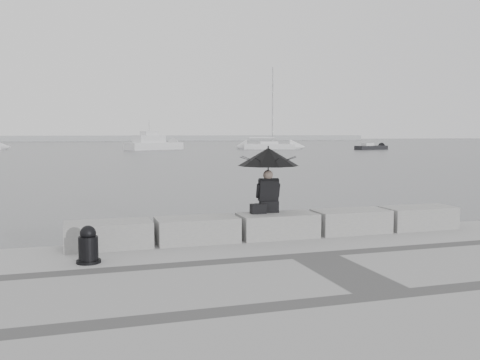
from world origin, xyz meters
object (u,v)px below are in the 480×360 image
object	(u,v)px
mooring_bollard	(88,248)
sailboat_right	(269,146)
seated_person	(268,163)
motor_cruiser	(154,144)
small_motorboat	(371,147)

from	to	relation	value
mooring_bollard	sailboat_right	world-z (taller)	sailboat_right
seated_person	sailboat_right	xyz separation A→B (m)	(25.54, 68.68, -1.50)
sailboat_right	motor_cruiser	bearing A→B (deg)	-167.90
seated_person	mooring_bollard	bearing A→B (deg)	-151.03
sailboat_right	motor_cruiser	size ratio (longest dim) A/B	1.38
seated_person	motor_cruiser	world-z (taller)	motor_cruiser
seated_person	motor_cruiser	xyz separation A→B (m)	(7.74, 70.78, -1.13)
mooring_bollard	motor_cruiser	bearing A→B (deg)	81.00
small_motorboat	mooring_bollard	bearing A→B (deg)	-140.03
mooring_bollard	sailboat_right	xyz separation A→B (m)	(29.23, 70.08, -0.25)
mooring_bollard	small_motorboat	bearing A→B (deg)	55.55
motor_cruiser	seated_person	bearing A→B (deg)	-125.16
seated_person	motor_cruiser	bearing A→B (deg)	91.90
sailboat_right	small_motorboat	size ratio (longest dim) A/B	2.20
motor_cruiser	small_motorboat	size ratio (longest dim) A/B	1.59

